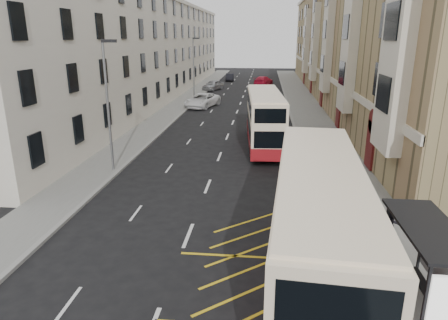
# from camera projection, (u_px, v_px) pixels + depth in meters

# --- Properties ---
(ground) EXTENTS (200.00, 200.00, 0.00)m
(ground) POSITION_uv_depth(u_px,v_px,m) (166.00, 291.00, 13.61)
(ground) COLOR black
(ground) RESTS_ON ground
(pavement_right) EXTENTS (4.00, 120.00, 0.15)m
(pavement_right) POSITION_uv_depth(u_px,v_px,m) (311.00, 119.00, 41.30)
(pavement_right) COLOR #61615C
(pavement_right) RESTS_ON ground
(pavement_left) EXTENTS (3.00, 120.00, 0.15)m
(pavement_left) POSITION_uv_depth(u_px,v_px,m) (165.00, 116.00, 42.82)
(pavement_left) COLOR #61615C
(pavement_left) RESTS_ON ground
(kerb_right) EXTENTS (0.25, 120.00, 0.15)m
(kerb_right) POSITION_uv_depth(u_px,v_px,m) (292.00, 119.00, 41.50)
(kerb_right) COLOR gray
(kerb_right) RESTS_ON ground
(kerb_left) EXTENTS (0.25, 120.00, 0.15)m
(kerb_left) POSITION_uv_depth(u_px,v_px,m) (179.00, 117.00, 42.67)
(kerb_left) COLOR gray
(kerb_left) RESTS_ON ground
(road_markings) EXTENTS (10.00, 110.00, 0.01)m
(road_markings) POSITION_uv_depth(u_px,v_px,m) (243.00, 98.00, 56.35)
(road_markings) COLOR silver
(road_markings) RESTS_ON ground
(terrace_right) EXTENTS (10.75, 79.00, 15.25)m
(terrace_right) POSITION_uv_depth(u_px,v_px,m) (355.00, 42.00, 53.02)
(terrace_right) COLOR #907F54
(terrace_right) RESTS_ON ground
(terrace_left) EXTENTS (9.18, 79.00, 13.25)m
(terrace_left) POSITION_uv_depth(u_px,v_px,m) (148.00, 49.00, 56.21)
(terrace_left) COLOR beige
(terrace_left) RESTS_ON ground
(bus_shelter) EXTENTS (1.65, 4.25, 2.70)m
(bus_shelter) POSITION_uv_depth(u_px,v_px,m) (436.00, 255.00, 11.79)
(bus_shelter) COLOR black
(bus_shelter) RESTS_ON pavement_right
(guard_railing) EXTENTS (0.06, 6.56, 1.01)m
(guard_railing) POSITION_uv_depth(u_px,v_px,m) (330.00, 207.00, 18.21)
(guard_railing) COLOR #B32913
(guard_railing) RESTS_ON pavement_right
(street_lamp_near) EXTENTS (0.93, 0.18, 8.00)m
(street_lamp_near) POSITION_uv_depth(u_px,v_px,m) (108.00, 99.00, 24.26)
(street_lamp_near) COLOR gray
(street_lamp_near) RESTS_ON pavement_left
(street_lamp_far) EXTENTS (0.93, 0.18, 8.00)m
(street_lamp_far) POSITION_uv_depth(u_px,v_px,m) (194.00, 65.00, 52.75)
(street_lamp_far) COLOR gray
(street_lamp_far) RESTS_ON pavement_left
(double_decker_front) EXTENTS (3.43, 11.51, 4.53)m
(double_decker_front) POSITION_uv_depth(u_px,v_px,m) (317.00, 232.00, 12.82)
(double_decker_front) COLOR #FDE7C3
(double_decker_front) RESTS_ON ground
(double_decker_rear) EXTENTS (3.17, 10.73, 4.22)m
(double_decker_rear) POSITION_uv_depth(u_px,v_px,m) (264.00, 119.00, 31.03)
(double_decker_rear) COLOR #FDE7C3
(double_decker_rear) RESTS_ON ground
(pedestrian_mid) EXTENTS (1.01, 0.88, 1.76)m
(pedestrian_mid) POSITION_uv_depth(u_px,v_px,m) (391.00, 226.00, 15.99)
(pedestrian_mid) COLOR black
(pedestrian_mid) RESTS_ON pavement_right
(pedestrian_far) EXTENTS (1.08, 0.78, 1.71)m
(pedestrian_far) POSITION_uv_depth(u_px,v_px,m) (372.00, 240.00, 14.93)
(pedestrian_far) COLOR black
(pedestrian_far) RESTS_ON pavement_right
(white_van) EXTENTS (4.29, 6.47, 1.65)m
(white_van) POSITION_uv_depth(u_px,v_px,m) (202.00, 100.00, 48.64)
(white_van) COLOR white
(white_van) RESTS_ON ground
(car_silver) EXTENTS (3.51, 5.10, 1.61)m
(car_silver) POSITION_uv_depth(u_px,v_px,m) (213.00, 85.00, 63.92)
(car_silver) COLOR #9A9DA1
(car_silver) RESTS_ON ground
(car_dark) EXTENTS (1.73, 4.34, 1.41)m
(car_dark) POSITION_uv_depth(u_px,v_px,m) (230.00, 77.00, 77.38)
(car_dark) COLOR black
(car_dark) RESTS_ON ground
(car_red) EXTENTS (3.76, 5.85, 1.58)m
(car_red) POSITION_uv_depth(u_px,v_px,m) (263.00, 81.00, 70.38)
(car_red) COLOR #AF0E28
(car_red) RESTS_ON ground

